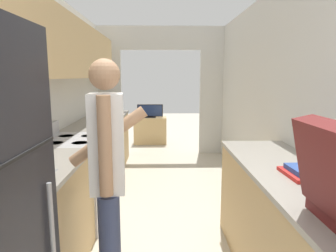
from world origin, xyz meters
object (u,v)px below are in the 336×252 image
object	(u,v)px
person	(108,181)
book_stack	(305,172)
television	(150,111)
tv_cabinet	(150,130)
range_oven	(75,180)

from	to	relation	value
person	book_stack	bearing A→B (deg)	-94.65
person	television	bearing A→B (deg)	-6.96
tv_cabinet	television	distance (m)	0.45
range_oven	tv_cabinet	xyz separation A→B (m)	(0.67, 3.78, -0.15)
television	range_oven	bearing A→B (deg)	-100.20
range_oven	book_stack	bearing A→B (deg)	-33.07
book_stack	tv_cabinet	size ratio (longest dim) A/B	0.41
range_oven	book_stack	size ratio (longest dim) A/B	3.39
person	book_stack	size ratio (longest dim) A/B	5.38
book_stack	tv_cabinet	xyz separation A→B (m)	(-1.20, 5.00, -0.62)
person	television	size ratio (longest dim) A/B	2.84
person	tv_cabinet	bearing A→B (deg)	-6.95
book_stack	television	world-z (taller)	book_stack
person	tv_cabinet	xyz separation A→B (m)	(0.08, 5.03, -0.59)
person	range_oven	bearing A→B (deg)	19.29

